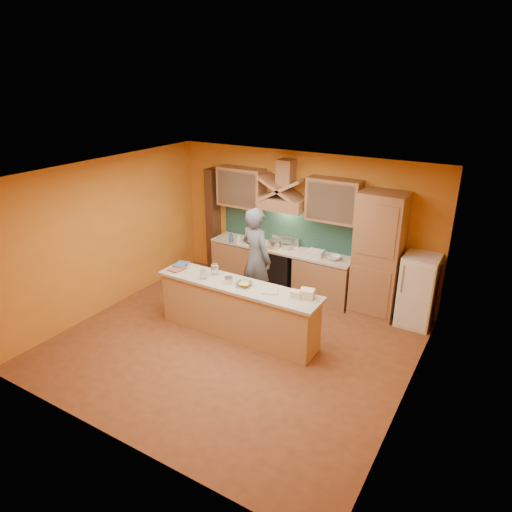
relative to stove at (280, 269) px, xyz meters
The scene contains 36 objects.
floor 2.27m from the stove, 82.23° to the right, with size 5.50×5.00×0.01m, color brown.
ceiling 3.23m from the stove, 82.23° to the right, with size 5.50×5.00×0.01m, color white.
wall_back 1.04m from the stove, 45.00° to the left, with size 5.50×0.02×2.80m, color orange.
wall_front 4.80m from the stove, 86.35° to the right, with size 5.50×0.02×2.80m, color orange.
wall_left 3.43m from the stove, 138.08° to the right, with size 0.02×5.00×2.80m, color orange.
wall_right 3.88m from the stove, 35.80° to the right, with size 0.02×5.00×2.80m, color orange.
base_cabinet_left 0.95m from the stove, behind, with size 1.10×0.60×0.86m, color #A3714A.
base_cabinet_right 0.95m from the stove, ahead, with size 1.10×0.60×0.86m, color #A3714A.
counter_top 0.45m from the stove, behind, with size 3.00×0.62×0.04m, color beige.
stove is the anchor object (origin of this frame).
backsplash 0.85m from the stove, 90.00° to the left, with size 3.00×0.03×0.70m, color #1C3D37.
range_hood 1.37m from the stove, 90.00° to the left, with size 0.92×0.50×0.24m, color #A3714A.
hood_chimney 1.96m from the stove, 90.00° to the left, with size 0.30×0.30×0.50m, color #A3714A.
upper_cabinet_left 1.85m from the stove, behind, with size 1.00×0.35×0.80m, color #A3714A.
upper_cabinet_right 1.85m from the stove, ahead, with size 1.00×0.35×0.80m, color #A3714A.
pantry_column 2.07m from the stove, ahead, with size 0.80×0.60×2.30m, color #A3714A.
fridge 2.71m from the stove, ahead, with size 0.58×0.60×1.30m, color white.
trim_column_left 1.89m from the stove, behind, with size 0.20×0.30×2.30m, color #472816.
island_body 1.91m from the stove, 83.99° to the right, with size 2.80×0.55×0.88m, color tan.
island_top 1.97m from the stove, 83.99° to the right, with size 2.90×0.62×0.05m, color beige.
person 0.99m from the stove, 95.11° to the right, with size 0.71×0.46×1.94m, color slate.
pot_large 0.54m from the stove, 162.86° to the right, with size 0.27×0.27×0.16m, color #B3B4BA.
pot_small 0.53m from the stove, 13.25° to the left, with size 0.21×0.21×0.13m, color silver.
soap_bottle_a 1.05m from the stove, 164.99° to the right, with size 0.08×0.09×0.18m, color white.
soap_bottle_b 1.20m from the stove, 166.79° to the right, with size 0.08×0.08×0.22m, color #33678D.
bowl_back 1.25m from the stove, ahead, with size 0.26×0.26×0.08m, color silver.
dish_rack 0.93m from the stove, ahead, with size 0.30×0.23×0.11m, color silver.
book_lower 2.31m from the stove, 120.47° to the right, with size 0.22×0.30×0.03m, color #B65741.
book_upper 2.23m from the stove, 123.09° to the right, with size 0.21×0.29×0.02m, color #3F608C.
jar_large 1.89m from the stove, 101.14° to the right, with size 0.13×0.13×0.18m, color white.
jar_small 2.13m from the stove, 101.32° to the right, with size 0.12×0.12×0.15m, color silver.
kitchen_scale 2.03m from the stove, 88.14° to the right, with size 0.11×0.11×0.09m, color white.
mixing_bowl 2.00m from the stove, 80.20° to the right, with size 0.25×0.25×0.06m, color silver.
cloth 2.11m from the stove, 66.78° to the right, with size 0.25×0.19×0.02m, color beige.
grocery_bag_a 2.32m from the stove, 51.76° to the right, with size 0.22×0.17×0.14m, color beige.
grocery_bag_b 2.27m from the stove, 55.95° to the right, with size 0.17×0.13×0.10m, color beige.
Camera 1 is at (3.62, -5.35, 4.17)m, focal length 32.00 mm.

